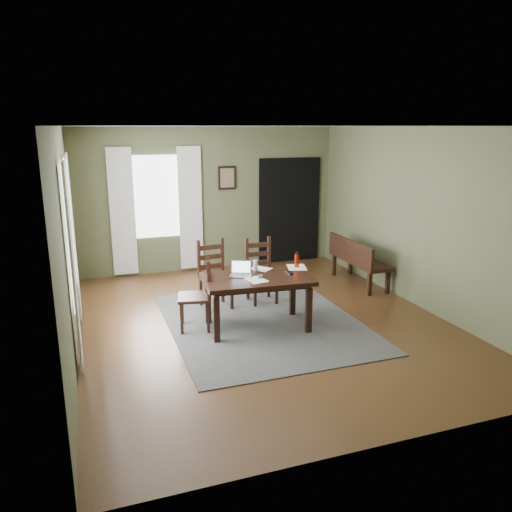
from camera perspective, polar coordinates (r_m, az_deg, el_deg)
name	(u,v)px	position (r m, az deg, el deg)	size (l,w,h in m)	color
ground	(263,323)	(7.15, 0.80, -7.61)	(5.00, 6.00, 0.01)	#492C16
room_shell	(263,196)	(6.68, 0.86, 6.90)	(5.02, 6.02, 2.71)	#525839
rug	(263,322)	(7.14, 0.80, -7.53)	(2.60, 3.20, 0.01)	#3F3F3F
dining_table	(257,283)	(6.74, 0.13, -3.14)	(1.51, 0.98, 0.72)	black
chair_end	(199,295)	(6.80, -6.59, -4.43)	(0.52, 0.52, 1.00)	black
chair_back_left	(214,275)	(7.61, -4.78, -2.20)	(0.50, 0.50, 1.03)	black
chair_back_right	(261,271)	(7.83, 0.57, -1.77)	(0.44, 0.44, 0.99)	black
bench	(357,258)	(8.86, 11.42, -0.19)	(0.46, 1.43, 0.81)	black
laptop	(241,272)	(6.79, -1.75, -1.79)	(0.35, 0.32, 0.20)	#B7B7BC
computer_mouse	(260,276)	(6.68, 0.49, -2.36)	(0.06, 0.10, 0.03)	#3F3F42
tv_remote	(289,272)	(6.91, 3.80, -1.87)	(0.05, 0.19, 0.02)	black
drinking_glass	(255,266)	(6.98, -0.07, -1.09)	(0.07, 0.07, 0.15)	silver
water_bottle	(297,260)	(7.17, 4.68, -0.49)	(0.08, 0.08, 0.23)	#A2230C
paper_c	(261,269)	(7.10, 0.52, -1.46)	(0.22, 0.28, 0.00)	white
paper_d	(297,267)	(7.19, 4.67, -1.29)	(0.25, 0.33, 0.00)	white
paper_e	(256,280)	(6.59, 0.03, -2.75)	(0.23, 0.30, 0.00)	white
window_left	(69,231)	(6.54, -20.61, 2.66)	(0.01, 1.30, 1.70)	white
window_back	(156,197)	(9.36, -11.33, 6.65)	(1.00, 0.01, 1.50)	white
curtain_left_near	(73,268)	(5.79, -20.20, -1.30)	(0.03, 0.48, 2.30)	silver
curtain_left_far	(74,237)	(7.39, -20.13, 2.01)	(0.03, 0.48, 2.30)	silver
curtain_back_left	(122,212)	(9.30, -15.02, 4.83)	(0.44, 0.03, 2.30)	silver
curtain_back_right	(190,209)	(9.47, -7.50, 5.37)	(0.44, 0.03, 2.30)	silver
framed_picture	(227,178)	(9.60, -3.33, 8.91)	(0.34, 0.03, 0.44)	black
doorway_back	(289,211)	(10.12, 3.85, 5.20)	(1.30, 0.03, 2.10)	black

